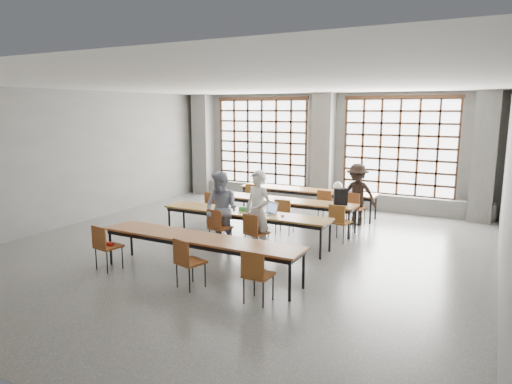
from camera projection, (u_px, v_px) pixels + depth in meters
floor at (240, 249)px, 9.97m from camera, size 11.00×11.00×0.00m
ceiling at (239, 85)px, 9.34m from camera, size 11.00×11.00×0.00m
wall_back at (326, 149)px, 14.44m from camera, size 10.00×0.00×10.00m
wall_left at (75, 158)px, 11.95m from camera, size 0.00×11.00×11.00m
wall_right at (508, 188)px, 7.35m from camera, size 0.00×11.00×11.00m
column_left at (203, 145)px, 16.26m from camera, size 0.60×0.55×3.50m
column_mid at (323, 150)px, 14.19m from camera, size 0.60×0.55×3.50m
column_right at (484, 157)px, 12.13m from camera, size 0.60×0.55×3.50m
window_left at (262, 142)px, 15.37m from camera, size 3.32×0.12×3.00m
window_right at (399, 148)px, 13.31m from camera, size 3.32×0.12×3.00m
sill_ledge at (323, 197)px, 14.53m from camera, size 9.80×0.35×0.50m
desk_row_a at (307, 192)px, 13.13m from camera, size 4.00×0.70×0.73m
desk_row_b at (279, 201)px, 11.73m from camera, size 4.00×0.70×0.73m
desk_row_c at (245, 214)px, 10.29m from camera, size 4.00×0.70×0.73m
desk_row_d at (199, 240)px, 8.27m from camera, size 4.00×0.70×0.73m
chair_back_left at (254, 195)px, 13.25m from camera, size 0.44×0.44×0.88m
chair_back_mid at (326, 202)px, 12.24m from camera, size 0.44×0.45×0.88m
chair_back_right at (355, 205)px, 11.88m from camera, size 0.50×0.50×0.88m
chair_mid_left at (214, 205)px, 11.94m from camera, size 0.43×0.43×0.88m
chair_mid_centre at (284, 213)px, 11.02m from camera, size 0.46×0.46×0.88m
chair_mid_right at (339, 219)px, 10.39m from camera, size 0.48×0.49×0.88m
chair_front_left at (218, 225)px, 9.91m from camera, size 0.49×0.49×0.88m
chair_front_right at (254, 230)px, 9.50m from camera, size 0.51×0.51×0.88m
chair_near_left at (105, 243)px, 8.54m from camera, size 0.48×0.48×0.88m
chair_near_mid at (187, 258)px, 7.67m from camera, size 0.52×0.52×0.88m
chair_near_right at (256, 271)px, 7.06m from camera, size 0.43×0.43×0.88m
student_male at (258, 212)px, 9.54m from camera, size 0.73×0.57×1.77m
student_female at (221, 210)px, 9.96m from camera, size 0.89×0.73×1.68m
student_back at (357, 194)px, 11.94m from camera, size 1.08×0.67×1.61m
laptop_front at (270, 211)px, 10.09m from camera, size 0.46×0.44×0.26m
laptop_back at (354, 191)px, 12.58m from camera, size 0.39×0.34×0.26m
mouse at (283, 216)px, 9.82m from camera, size 0.11×0.09×0.04m
green_box at (244, 209)px, 10.36m from camera, size 0.27×0.16×0.09m
phone at (249, 213)px, 10.10m from camera, size 0.13×0.06×0.01m
paper_sheet_a at (260, 197)px, 12.04m from camera, size 0.35×0.29×0.00m
paper_sheet_c at (283, 199)px, 11.67m from camera, size 0.33×0.25×0.00m
backpack at (341, 197)px, 10.99m from camera, size 0.37×0.31×0.40m
plastic_bag at (338, 187)px, 12.73m from camera, size 0.31×0.27×0.29m
red_pouch at (108, 244)px, 8.61m from camera, size 0.21×0.10×0.06m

